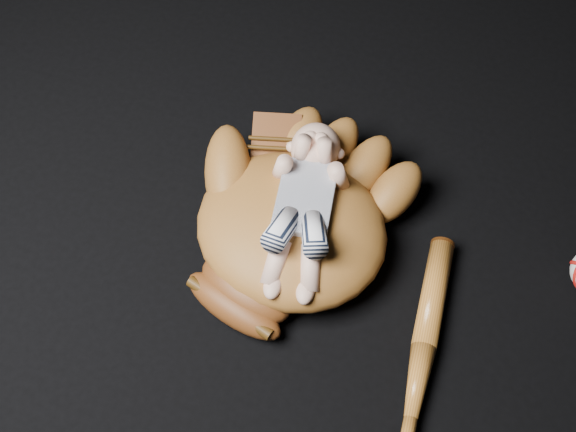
{
  "coord_description": "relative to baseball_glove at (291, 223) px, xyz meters",
  "views": [
    {
      "loc": [
        0.06,
        -0.6,
        1.14
      ],
      "look_at": [
        -0.16,
        0.03,
        0.08
      ],
      "focal_mm": 45.0,
      "sensor_mm": 36.0,
      "label": 1
    }
  ],
  "objects": [
    {
      "name": "baseball_bat",
      "position": [
        0.28,
        -0.15,
        -0.05
      ],
      "size": [
        0.07,
        0.46,
        0.04
      ],
      "primitive_type": null,
      "rotation": [
        0.0,
        0.0,
        0.06
      ],
      "color": "#A35F1F",
      "rests_on": "ground"
    },
    {
      "name": "baseball_glove",
      "position": [
        0.0,
        0.0,
        0.0
      ],
      "size": [
        0.55,
        0.59,
        0.15
      ],
      "primitive_type": null,
      "rotation": [
        0.0,
        0.0,
        -0.3
      ],
      "color": "brown",
      "rests_on": "ground"
    },
    {
      "name": "newborn_baby",
      "position": [
        0.02,
        0.0,
        0.05
      ],
      "size": [
        0.2,
        0.35,
        0.14
      ],
      "primitive_type": null,
      "rotation": [
        0.0,
        0.0,
        0.15
      ],
      "color": "#DBA78D",
      "rests_on": "baseball_glove"
    }
  ]
}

